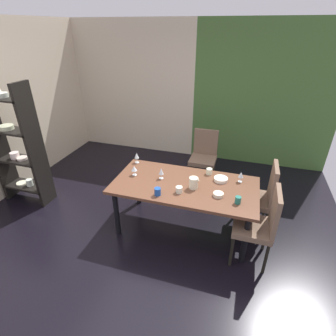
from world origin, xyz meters
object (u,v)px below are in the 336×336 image
chair_head_far (204,154)px  wine_glass_near_shelf (161,172)px  pitcher_front (194,183)px  chair_right_near (261,223)px  wine_glass_center (134,169)px  cup_west (238,200)px  dining_table (185,189)px  serving_bowl_right (221,179)px  cup_rear (209,171)px  serving_bowl_corner (218,194)px  cup_left (179,190)px  cup_north (158,192)px  chair_right_far (261,195)px  wine_glass_near_window (241,175)px  wine_glass_south (137,156)px  display_shelf (16,145)px

chair_head_far → wine_glass_near_shelf: 1.36m
pitcher_front → chair_right_near: bearing=-15.9°
wine_glass_center → cup_west: (1.41, -0.25, -0.05)m
dining_table → chair_right_near: chair_right_near is taller
serving_bowl_right → chair_head_far: bearing=110.4°
cup_rear → pitcher_front: pitcher_front is taller
serving_bowl_corner → cup_rear: cup_rear is taller
chair_right_near → cup_left: 1.02m
wine_glass_near_shelf → cup_north: size_ratio=1.63×
cup_left → chair_right_far: bearing=26.8°
chair_head_far → wine_glass_center: chair_head_far is taller
pitcher_front → wine_glass_near_shelf: bearing=167.7°
dining_table → chair_right_near: 1.02m
wine_glass_near_shelf → pitcher_front: bearing=-12.3°
wine_glass_near_window → wine_glass_center: bearing=-170.0°
chair_head_far → dining_table: bearing=89.0°
wine_glass_near_window → cup_left: bearing=-145.6°
cup_rear → chair_right_near: bearing=-42.3°
wine_glass_near_shelf → cup_left: bearing=-39.0°
chair_right_far → pitcher_front: size_ratio=6.85×
chair_right_near → wine_glass_near_window: 0.69m
cup_left → pitcher_front: bearing=46.6°
dining_table → cup_north: size_ratio=19.70×
dining_table → wine_glass_center: (-0.72, 0.03, 0.18)m
chair_head_far → cup_west: 1.71m
chair_right_far → wine_glass_near_shelf: chair_right_far is taller
chair_right_far → cup_rear: (-0.72, 0.06, 0.20)m
chair_right_near → serving_bowl_right: (-0.54, 0.52, 0.19)m
chair_right_far → chair_head_far: 1.41m
dining_table → wine_glass_south: bearing=155.4°
serving_bowl_corner → cup_left: (-0.47, -0.07, 0.02)m
chair_right_near → chair_right_far: bearing=-0.1°
wine_glass_center → serving_bowl_right: (1.16, 0.20, -0.07)m
chair_right_far → wine_glass_south: 1.83m
wine_glass_near_window → pitcher_front: (-0.56, -0.33, -0.03)m
wine_glass_near_window → serving_bowl_right: (-0.25, -0.05, -0.08)m
cup_rear → dining_table: bearing=-126.0°
wine_glass_center → cup_north: size_ratio=1.41×
display_shelf → cup_north: bearing=-7.2°
chair_right_near → cup_west: (-0.29, 0.07, 0.21)m
dining_table → pitcher_front: pitcher_front is taller
chair_right_near → cup_rear: chair_right_near is taller
chair_right_far → chair_right_near: (-0.00, -0.59, -0.00)m
wine_glass_near_shelf → serving_bowl_right: (0.77, 0.17, -0.08)m
serving_bowl_right → cup_west: bearing=-60.7°
chair_right_near → wine_glass_near_shelf: size_ratio=6.47×
cup_left → cup_north: size_ratio=0.88×
wine_glass_center → cup_rear: (0.98, 0.33, -0.06)m
chair_right_near → wine_glass_near_window: size_ratio=6.95×
wine_glass_south → serving_bowl_right: 1.28m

